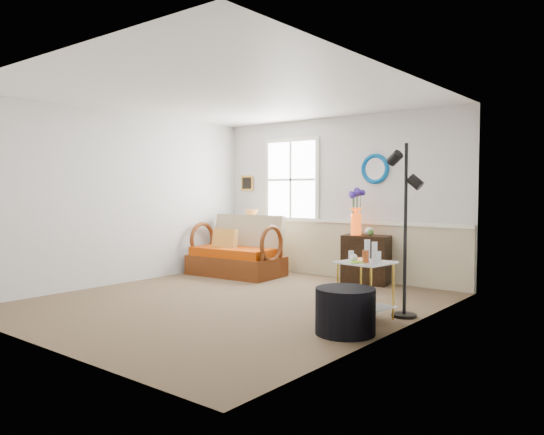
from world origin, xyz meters
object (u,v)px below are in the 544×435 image
Objects in this scene: loveseat at (236,246)px; side_table at (366,291)px; floor_lamp at (405,231)px; ottoman at (345,311)px; cabinet at (367,259)px; lamp_stand at (250,253)px.

loveseat is 3.45m from side_table.
floor_lamp is 3.27× the size of ottoman.
lamp_stand is at bearing 170.98° from cabinet.
floor_lamp reaches higher than lamp_stand.
loveseat is 2.07× the size of cabinet.
loveseat is 0.69m from lamp_stand.
lamp_stand is 0.81× the size of cabinet.
ottoman is at bearing -35.21° from loveseat.
ottoman is (1.21, -2.66, -0.14)m from cabinet.
ottoman is at bearing -75.90° from cabinet.
side_table is at bearing -27.30° from loveseat.
floor_lamp reaches higher than loveseat.
floor_lamp reaches higher than cabinet.
cabinet is at bearing 13.89° from loveseat.
cabinet reaches higher than ottoman.
loveseat reaches higher than cabinet.
lamp_stand is (-0.23, 0.62, -0.20)m from loveseat.
cabinet is 1.24× the size of ottoman.
loveseat is 0.79× the size of floor_lamp.
cabinet reaches higher than side_table.
ottoman is (3.29, -1.98, -0.27)m from loveseat.
cabinet is 2.31m from side_table.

